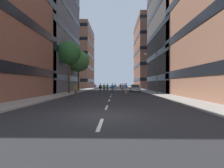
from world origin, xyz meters
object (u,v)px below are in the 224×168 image
object	(u,v)px
street_tree_mid	(78,61)
skater_11	(115,86)
skater_8	(107,86)
skater_0	(126,86)
skater_10	(125,86)
skater_3	(112,88)
skater_7	(95,86)
skater_2	(104,87)
skater_1	(123,87)
skater_5	(126,88)
skater_6	(76,89)
skater_9	(120,86)
street_tree_near	(69,53)
parked_car_near	(135,88)
skater_4	(100,88)
streetlamp_right	(154,68)

from	to	relation	value
street_tree_mid	skater_11	size ratio (longest dim) A/B	4.99
skater_8	skater_0	bearing A→B (deg)	40.65
skater_10	skater_3	bearing A→B (deg)	-99.12
skater_7	skater_10	distance (m)	9.15
skater_2	skater_3	bearing A→B (deg)	-76.91
street_tree_mid	skater_10	distance (m)	17.27
skater_11	skater_1	bearing A→B (deg)	-79.04
street_tree_mid	skater_5	xyz separation A→B (m)	(9.90, -8.60, -5.62)
street_tree_mid	skater_8	bearing A→B (deg)	44.26
skater_1	skater_6	size ratio (longest dim) A/B	1.00
skater_7	skater_9	xyz separation A→B (m)	(6.99, 3.24, 0.00)
street_tree_near	skater_7	world-z (taller)	street_tree_near
street_tree_mid	skater_0	world-z (taller)	street_tree_mid
parked_car_near	skater_7	distance (m)	13.08
skater_10	skater_11	distance (m)	4.71
parked_car_near	skater_9	bearing A→B (deg)	103.26
parked_car_near	skater_10	size ratio (longest dim) A/B	2.47
street_tree_near	skater_4	size ratio (longest dim) A/B	5.07
street_tree_mid	skater_0	xyz separation A→B (m)	(10.94, 10.10, -5.62)
skater_1	skater_5	bearing A→B (deg)	-88.46
skater_8	skater_9	size ratio (longest dim) A/B	1.00
skater_10	skater_11	bearing A→B (deg)	-126.88
skater_3	skater_11	bearing A→B (deg)	88.60
skater_5	street_tree_near	bearing A→B (deg)	172.39
street_tree_near	street_tree_mid	distance (m)	7.29
street_tree_near	skater_7	size ratio (longest dim) A/B	5.07
street_tree_near	skater_8	size ratio (longest dim) A/B	5.07
skater_1	skater_5	distance (m)	8.45
skater_5	skater_10	bearing A→B (deg)	87.42
street_tree_mid	skater_5	world-z (taller)	street_tree_mid
skater_6	skater_8	world-z (taller)	same
skater_10	skater_2	bearing A→B (deg)	-114.87
street_tree_mid	skater_2	distance (m)	7.99
skater_7	skater_10	size ratio (longest dim) A/B	1.00
skater_7	street_tree_near	bearing A→B (deg)	-99.32
street_tree_mid	skater_0	distance (m)	15.92
skater_0	skater_10	xyz separation A→B (m)	(-0.11, 2.10, -0.03)
streetlamp_right	skater_8	distance (m)	17.94
parked_car_near	streetlamp_right	size ratio (longest dim) A/B	0.68
skater_11	skater_9	bearing A→B (deg)	63.64
parked_car_near	skater_7	xyz separation A→B (m)	(-9.80, 8.66, 0.29)
skater_3	skater_11	world-z (taller)	same
skater_1	skater_3	size ratio (longest dim) A/B	1.00
skater_4	skater_2	bearing A→B (deg)	88.17
skater_0	skater_1	distance (m)	10.33
street_tree_mid	skater_6	distance (m)	15.60
skater_6	skater_10	distance (m)	27.64
street_tree_near	skater_6	bearing A→B (deg)	-67.77
skater_8	skater_10	size ratio (longest dim) A/B	1.00
skater_7	skater_10	world-z (taller)	same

